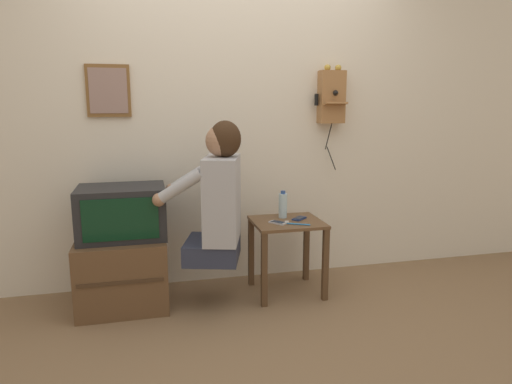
% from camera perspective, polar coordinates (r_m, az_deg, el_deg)
% --- Properties ---
extents(ground_plane, '(14.00, 14.00, 0.00)m').
position_cam_1_polar(ground_plane, '(2.94, 1.51, -17.33)').
color(ground_plane, '#846647').
extents(wall_back, '(6.80, 0.05, 2.55)m').
position_cam_1_polar(wall_back, '(3.56, -2.67, 9.07)').
color(wall_back, silver).
rests_on(wall_back, ground_plane).
extents(side_table, '(0.50, 0.45, 0.55)m').
position_cam_1_polar(side_table, '(3.38, 3.90, -5.63)').
color(side_table, brown).
rests_on(side_table, ground_plane).
extents(person, '(0.63, 0.55, 0.96)m').
position_cam_1_polar(person, '(3.09, -4.75, -0.58)').
color(person, '#2D3347').
rests_on(person, ground_plane).
extents(tv_stand, '(0.60, 0.54, 0.49)m').
position_cam_1_polar(tv_stand, '(3.35, -16.31, -9.53)').
color(tv_stand, brown).
rests_on(tv_stand, ground_plane).
extents(television, '(0.58, 0.42, 0.35)m').
position_cam_1_polar(television, '(3.24, -16.40, -2.44)').
color(television, '#232326').
rests_on(television, tv_stand).
extents(wall_phone_antique, '(0.24, 0.19, 0.82)m').
position_cam_1_polar(wall_phone_antique, '(3.71, 9.41, 11.69)').
color(wall_phone_antique, '#9E6B3D').
extents(framed_picture, '(0.30, 0.03, 0.37)m').
position_cam_1_polar(framed_picture, '(3.46, -17.98, 11.95)').
color(framed_picture, brown).
extents(cell_phone_held, '(0.12, 0.13, 0.01)m').
position_cam_1_polar(cell_phone_held, '(3.27, 2.75, -3.84)').
color(cell_phone_held, silver).
rests_on(cell_phone_held, side_table).
extents(cell_phone_spare, '(0.13, 0.13, 0.01)m').
position_cam_1_polar(cell_phone_spare, '(3.40, 5.43, -3.30)').
color(cell_phone_spare, navy).
rests_on(cell_phone_spare, side_table).
extents(water_bottle, '(0.06, 0.06, 0.20)m').
position_cam_1_polar(water_bottle, '(3.42, 3.38, -1.66)').
color(water_bottle, silver).
rests_on(water_bottle, side_table).
extents(toothbrush, '(0.16, 0.10, 0.02)m').
position_cam_1_polar(toothbrush, '(3.25, 4.99, -3.96)').
color(toothbrush, '#338CD8').
rests_on(toothbrush, side_table).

